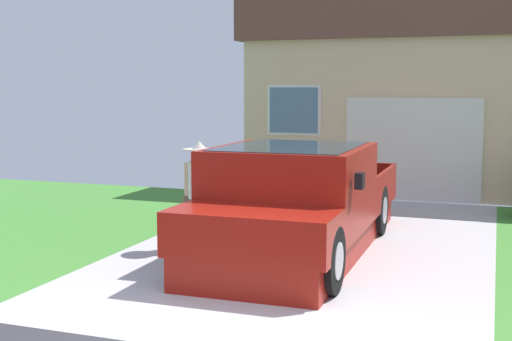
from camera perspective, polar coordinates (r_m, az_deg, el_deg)
The scene contains 4 objects.
pickup_truck at distance 9.67m, azimuth 3.24°, elevation -2.95°, with size 2.18×5.38×1.59m.
person_with_hat at distance 10.01m, azimuth -4.75°, elevation -1.53°, with size 0.54×0.48×1.61m.
handbag at distance 9.84m, azimuth -4.22°, elevation -6.36°, with size 0.28×0.19×0.39m.
house_with_garage at distance 17.60m, azimuth 17.88°, elevation 6.33°, with size 10.22×6.33×4.53m.
Camera 1 is at (2.55, -5.42, 2.39)m, focal length 47.67 mm.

